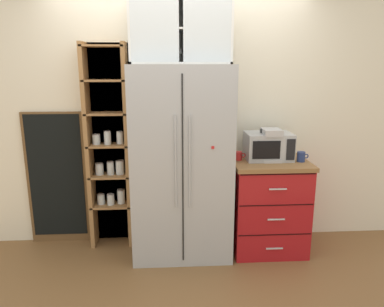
{
  "coord_description": "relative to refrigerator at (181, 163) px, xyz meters",
  "views": [
    {
      "loc": [
        -0.11,
        -3.29,
        1.81
      ],
      "look_at": [
        0.1,
        0.04,
        1.0
      ],
      "focal_mm": 33.98,
      "sensor_mm": 36.0,
      "label": 1
    }
  ],
  "objects": [
    {
      "name": "ground_plane",
      "position": [
        -0.0,
        -0.03,
        -0.91
      ],
      "size": [
        10.62,
        10.62,
        0.0
      ],
      "primitive_type": "plane",
      "color": "brown"
    },
    {
      "name": "wall_back_cream",
      "position": [
        -0.0,
        0.37,
        0.36
      ],
      "size": [
        4.93,
        0.1,
        2.55
      ],
      "primitive_type": "cube",
      "color": "silver",
      "rests_on": "ground"
    },
    {
      "name": "refrigerator",
      "position": [
        0.0,
        0.0,
        0.0
      ],
      "size": [
        0.92,
        0.65,
        1.82
      ],
      "color": "#ADAFB5",
      "rests_on": "ground"
    },
    {
      "name": "pantry_shelf_column",
      "position": [
        -0.71,
        0.26,
        0.1
      ],
      "size": [
        0.46,
        0.26,
        2.03
      ],
      "color": "brown",
      "rests_on": "ground"
    },
    {
      "name": "counter_cabinet",
      "position": [
        0.85,
        0.02,
        -0.45
      ],
      "size": [
        0.73,
        0.63,
        0.92
      ],
      "color": "#A8161C",
      "rests_on": "ground"
    },
    {
      "name": "microwave",
      "position": [
        0.85,
        0.07,
        0.14
      ],
      "size": [
        0.44,
        0.33,
        0.26
      ],
      "color": "#ADAFB5",
      "rests_on": "counter_cabinet"
    },
    {
      "name": "coffee_maker",
      "position": [
        0.85,
        0.02,
        0.16
      ],
      "size": [
        0.17,
        0.2,
        0.31
      ],
      "color": "#B7B7BC",
      "rests_on": "counter_cabinet"
    },
    {
      "name": "mug_red",
      "position": [
        0.56,
        0.05,
        0.05
      ],
      "size": [
        0.11,
        0.07,
        0.08
      ],
      "color": "red",
      "rests_on": "counter_cabinet"
    },
    {
      "name": "mug_navy",
      "position": [
        1.14,
        -0.05,
        0.06
      ],
      "size": [
        0.11,
        0.08,
        0.1
      ],
      "color": "navy",
      "rests_on": "counter_cabinet"
    },
    {
      "name": "bottle_cobalt",
      "position": [
        0.85,
        0.0,
        0.14
      ],
      "size": [
        0.07,
        0.07,
        0.3
      ],
      "color": "navy",
      "rests_on": "counter_cabinet"
    },
    {
      "name": "upper_cabinet",
      "position": [
        -0.0,
        0.05,
        1.2
      ],
      "size": [
        0.89,
        0.32,
        0.59
      ],
      "color": "silver",
      "rests_on": "refrigerator"
    },
    {
      "name": "chalkboard_menu",
      "position": [
        -1.26,
        0.29,
        -0.22
      ],
      "size": [
        0.6,
        0.04,
        1.37
      ],
      "color": "brown",
      "rests_on": "ground"
    }
  ]
}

